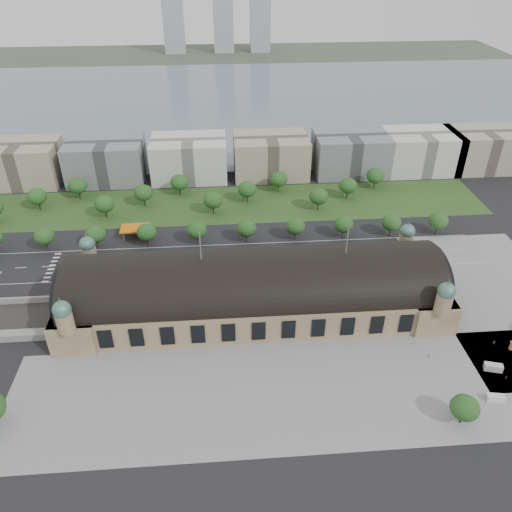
{
  "coord_description": "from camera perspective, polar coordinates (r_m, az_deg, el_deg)",
  "views": [
    {
      "loc": [
        -11.55,
        -156.43,
        129.31
      ],
      "look_at": [
        2.01,
        18.22,
        14.0
      ],
      "focal_mm": 35.0,
      "sensor_mm": 36.0,
      "label": 1
    }
  ],
  "objects": [
    {
      "name": "traffic_car_5",
      "position": [
        237.25,
        7.66,
        0.19
      ],
      "size": [
        4.28,
        1.62,
        1.39
      ],
      "primitive_type": "imported",
      "rotation": [
        0.0,
        0.0,
        1.61
      ],
      "color": "#57595E",
      "rests_on": "ground"
    },
    {
      "name": "bus_east",
      "position": [
        228.64,
        2.58,
        -0.61
      ],
      "size": [
        12.23,
        3.13,
        3.39
      ],
      "primitive_type": "imported",
      "rotation": [
        0.0,
        0.0,
        1.59
      ],
      "color": "beige",
      "rests_on": "ground"
    },
    {
      "name": "tree_belt_7",
      "position": [
        279.53,
        -1.02,
        7.64
      ],
      "size": [
        10.4,
        10.4,
        12.48
      ],
      "color": "#2D2116",
      "rests_on": "ground"
    },
    {
      "name": "traffic_car_3",
      "position": [
        233.76,
        -6.82,
        -0.27
      ],
      "size": [
        5.65,
        2.8,
        1.58
      ],
      "primitive_type": "imported",
      "rotation": [
        0.0,
        0.0,
        1.46
      ],
      "color": "maroon",
      "rests_on": "ground"
    },
    {
      "name": "parked_car_2",
      "position": [
        228.98,
        -18.2,
        -2.74
      ],
      "size": [
        5.31,
        3.97,
        1.43
      ],
      "primitive_type": "imported",
      "rotation": [
        0.0,
        0.0,
        -1.11
      ],
      "color": "#16223F",
      "rests_on": "ground"
    },
    {
      "name": "parked_car_5",
      "position": [
        220.18,
        -9.16,
        -2.88
      ],
      "size": [
        5.36,
        4.92,
        1.39
      ],
      "primitive_type": "imported",
      "rotation": [
        0.0,
        0.0,
        -0.9
      ],
      "color": "gray",
      "rests_on": "ground"
    },
    {
      "name": "tree_belt_3",
      "position": [
        275.33,
        -16.93,
        5.7
      ],
      "size": [
        10.4,
        10.4,
        12.48
      ],
      "color": "#2D2116",
      "rests_on": "ground"
    },
    {
      "name": "parked_car_0",
      "position": [
        223.86,
        -15.42,
        -3.09
      ],
      "size": [
        4.82,
        3.08,
        1.5
      ],
      "primitive_type": "imported",
      "rotation": [
        0.0,
        0.0,
        -1.21
      ],
      "color": "black",
      "rests_on": "ground"
    },
    {
      "name": "tree_row_6",
      "position": [
        244.91,
        4.51,
        3.4
      ],
      "size": [
        9.6,
        9.6,
        11.52
      ],
      "color": "#2D2116",
      "rests_on": "ground"
    },
    {
      "name": "pedestrian_0",
      "position": [
        192.92,
        19.16,
        -10.74
      ],
      "size": [
        0.89,
        0.61,
        1.68
      ],
      "primitive_type": "imported",
      "rotation": [
        0.0,
        0.0,
        0.18
      ],
      "color": "gray",
      "rests_on": "ground"
    },
    {
      "name": "office_3",
      "position": [
        312.85,
        -7.63,
        11.04
      ],
      "size": [
        45.0,
        32.0,
        24.0
      ],
      "primitive_type": "cube",
      "color": "silver",
      "rests_on": "ground"
    },
    {
      "name": "tree_row_5",
      "position": [
        242.59,
        -1.11,
        3.19
      ],
      "size": [
        9.6,
        9.6,
        11.52
      ],
      "color": "#2D2116",
      "rests_on": "ground"
    },
    {
      "name": "parked_car_6",
      "position": [
        219.64,
        -7.72,
        -2.8
      ],
      "size": [
        5.81,
        5.32,
        1.63
      ],
      "primitive_type": "imported",
      "rotation": [
        0.0,
        0.0,
        -0.89
      ],
      "color": "black",
      "rests_on": "ground"
    },
    {
      "name": "office_6",
      "position": [
        336.97,
        18.3,
        11.31
      ],
      "size": [
        45.0,
        32.0,
        24.0
      ],
      "primitive_type": "cube",
      "color": "silver",
      "rests_on": "ground"
    },
    {
      "name": "plaza_east",
      "position": [
        233.05,
        26.06,
        -4.28
      ],
      "size": [
        56.0,
        100.0,
        0.12
      ],
      "primitive_type": "cube",
      "color": "gray",
      "rests_on": "ground"
    },
    {
      "name": "far_shore",
      "position": [
        667.18,
        -3.63,
        22.12
      ],
      "size": [
        700.0,
        120.0,
        0.14
      ],
      "primitive_type": "cube",
      "color": "#44513D",
      "rests_on": "ground"
    },
    {
      "name": "tree_belt_4",
      "position": [
        282.36,
        -12.74,
        7.07
      ],
      "size": [
        10.4,
        10.4,
        12.48
      ],
      "color": "#2D2116",
      "rests_on": "ground"
    },
    {
      "name": "tree_row_7",
      "position": [
        249.53,
        9.98,
        3.57
      ],
      "size": [
        9.6,
        9.6,
        11.52
      ],
      "color": "#2D2116",
      "rests_on": "ground"
    },
    {
      "name": "tree_belt_1",
      "position": [
        296.33,
        -23.74,
        6.26
      ],
      "size": [
        10.4,
        10.4,
        12.48
      ],
      "color": "#2D2116",
      "rests_on": "ground"
    },
    {
      "name": "far_tower_mid",
      "position": [
        670.18,
        -3.79,
        25.85
      ],
      "size": [
        24.0,
        24.0,
        85.0
      ],
      "primitive_type": "cube",
      "color": "#9EA8B2",
      "rests_on": "ground"
    },
    {
      "name": "tree_belt_11",
      "position": [
        303.81,
        13.47,
        8.89
      ],
      "size": [
        10.4,
        10.4,
        12.48
      ],
      "color": "#2D2116",
      "rests_on": "ground"
    },
    {
      "name": "bus_west",
      "position": [
        223.55,
        -5.94,
        -1.61
      ],
      "size": [
        13.54,
        4.43,
        3.7
      ],
      "primitive_type": "imported",
      "rotation": [
        0.0,
        0.0,
        1.47
      ],
      "color": "red",
      "rests_on": "ground"
    },
    {
      "name": "petrol_station",
      "position": [
        258.69,
        -13.29,
        3.14
      ],
      "size": [
        14.0,
        13.0,
        5.05
      ],
      "color": "orange",
      "rests_on": "ground"
    },
    {
      "name": "traffic_car_4",
      "position": [
        225.46,
        -3.3,
        -1.5
      ],
      "size": [
        4.08,
        1.89,
        1.35
      ],
      "primitive_type": "imported",
      "rotation": [
        0.0,
        0.0,
        -1.49
      ],
      "color": "#1E1B4E",
      "rests_on": "ground"
    },
    {
      "name": "pedestrian_1",
      "position": [
        195.18,
        26.68,
        -12.31
      ],
      "size": [
        0.73,
        0.74,
        1.72
      ],
      "primitive_type": "imported",
      "rotation": [
        0.0,
        0.0,
        0.8
      ],
      "color": "gray",
      "rests_on": "ground"
    },
    {
      "name": "tree_row_8",
      "position": [
        256.32,
        15.21,
        3.7
      ],
      "size": [
        9.6,
        9.6,
        11.52
      ],
      "color": "#2D2116",
      "rests_on": "ground"
    },
    {
      "name": "tree_plaza_s",
      "position": [
        171.54,
        22.75,
        -15.7
      ],
      "size": [
        9.0,
        9.0,
        10.64
      ],
      "color": "#2D2116",
      "rests_on": "ground"
    },
    {
      "name": "plaza_south",
      "position": [
        172.71,
        4.4,
        -15.26
      ],
      "size": [
        190.0,
        48.0,
        0.12
      ],
      "primitive_type": "cube",
      "color": "gray",
      "rests_on": "ground"
    },
    {
      "name": "far_tower_left",
      "position": [
        672.15,
        -9.45,
        25.33
      ],
      "size": [
        24.0,
        24.0,
        80.0
      ],
      "primitive_type": "cube",
      "color": "#9EA8B2",
      "rests_on": "ground"
    },
    {
      "name": "pedestrian_2",
      "position": [
        207.2,
        25.55,
        -8.9
      ],
      "size": [
        1.07,
        1.06,
        1.97
      ],
      "primitive_type": "imported",
      "rotation": [
        0.0,
        0.0,
        2.37
      ],
      "color": "gray",
      "rests_on": "ground"
    },
    {
      "name": "road_slab",
      "position": [
        233.66,
        -5.77,
        -0.44
      ],
      "size": [
        260.0,
        26.0,
        0.1
      ],
      "primitive_type": "cube",
      "color": "black",
      "rests_on": "ground"
    },
    {
      "name": "parked_car_3",
      "position": [
        221.14,
        -9.02,
        -2.67
      ],
      "size": [
        4.78,
        3.76,
        1.52
      ],
      "primitive_type": "imported",
      "rotation": [
        0.0,
        0.0,
        -1.06
      ],
      "color": "slate",
      "rests_on": "ground"
    },
    {
      "name": "office_5",
      "position": [
        322.77,
        10.73,
        11.46
      ],
      "size": [
        45.0,
        32.0,
        24.0
      ],
      "primitive_type": "cube",
      "color": "gray",
      "rests_on": "ground"
    },
    {
      "name": "office_1",
      "position": [
        334.01,
        -25.25,
        9.59
      ],
      "size": [
        45.0,
        32.0,
        24.0
      ],
      "primitive_type": "cube",
      "color": "tan",
      "rests_on": "ground"
    },
    {
      "name": "tree_belt_10",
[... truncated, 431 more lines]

